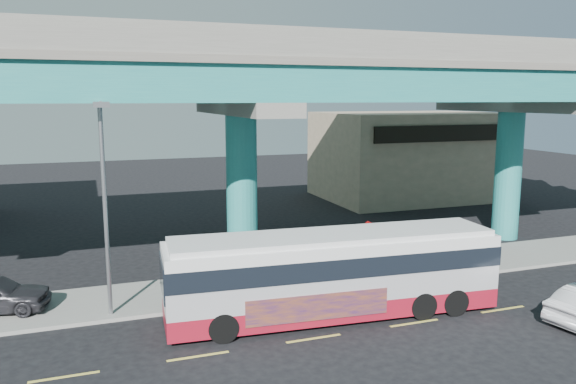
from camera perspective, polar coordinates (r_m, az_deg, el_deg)
name	(u,v)px	position (r m, az deg, el deg)	size (l,w,h in m)	color
ground	(310,335)	(20.22, 2.29, -14.33)	(120.00, 120.00, 0.00)	black
sidewalk	(264,284)	(25.03, -2.49, -9.36)	(70.00, 4.00, 0.15)	gray
lane_markings	(314,338)	(19.97, 2.62, -14.64)	(58.00, 0.12, 0.01)	#D8C64C
viaduct	(240,77)	(27.16, -4.93, 11.53)	(52.00, 12.40, 11.70)	#20787B
building_beige	(409,155)	(47.48, 12.16, 3.69)	(14.00, 10.23, 7.00)	tan
transit_bus	(334,271)	(21.30, 4.67, -8.01)	(12.73, 3.58, 3.23)	maroon
street_lamp	(104,178)	(20.76, -18.20, 1.32)	(0.50, 2.62, 8.10)	gray
stop_sign	(367,238)	(24.88, 8.05, -4.61)	(0.73, 0.44, 2.74)	gray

